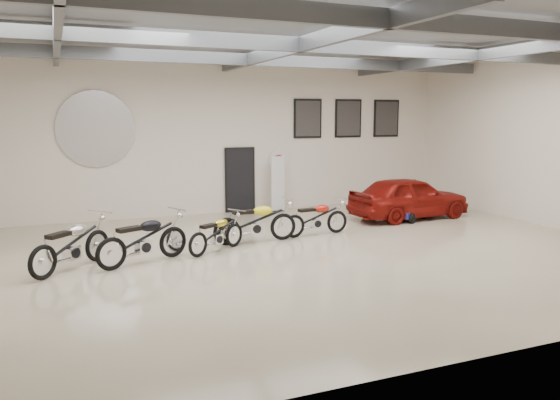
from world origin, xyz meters
name	(u,v)px	position (x,y,z in m)	size (l,w,h in m)	color
floor	(299,254)	(0.00, 0.00, 0.00)	(16.00, 12.00, 0.01)	#C1B494
ceiling	(301,33)	(0.00, 0.00, 5.00)	(16.00, 12.00, 0.01)	slate
back_wall	(224,137)	(0.00, 6.00, 2.50)	(16.00, 0.02, 5.00)	silver
right_wall	(557,141)	(8.00, 0.00, 2.50)	(0.02, 12.00, 5.00)	silver
ceiling_beams	(301,45)	(0.00, 0.00, 4.75)	(15.80, 11.80, 0.32)	#56585D
door	(240,181)	(0.50, 5.95, 1.05)	(0.92, 0.08, 2.10)	black
logo_plaque	(96,129)	(-4.00, 5.95, 2.80)	(2.30, 0.06, 1.16)	silver
poster_left	(308,119)	(3.00, 5.96, 3.10)	(1.05, 0.08, 1.35)	black
poster_mid	(348,118)	(4.60, 5.96, 3.10)	(1.05, 0.08, 1.35)	black
poster_right	(386,118)	(6.20, 5.96, 3.10)	(1.05, 0.08, 1.35)	black
oil_sign	(278,160)	(1.90, 5.95, 1.70)	(0.72, 0.10, 0.72)	white
banner_stand	(278,184)	(1.69, 5.50, 0.93)	(0.51, 0.20, 1.87)	white
motorcycle_silver	(71,244)	(-4.97, 0.57, 0.57)	(2.18, 0.67, 1.13)	silver
motorcycle_black	(143,238)	(-3.51, 0.51, 0.57)	(2.18, 0.68, 1.13)	silver
motorcycle_gold	(217,232)	(-1.74, 0.91, 0.47)	(1.80, 0.56, 0.93)	silver
motorcycle_yellow	(255,221)	(-0.57, 1.45, 0.56)	(2.17, 0.67, 1.13)	silver
motorcycle_red	(316,217)	(1.23, 1.64, 0.50)	(1.91, 0.59, 1.00)	silver
go_kart	(410,209)	(4.97, 2.63, 0.31)	(1.72, 0.78, 0.62)	navy
vintage_car	(409,197)	(5.02, 2.75, 0.67)	(3.92, 1.58, 1.34)	maroon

